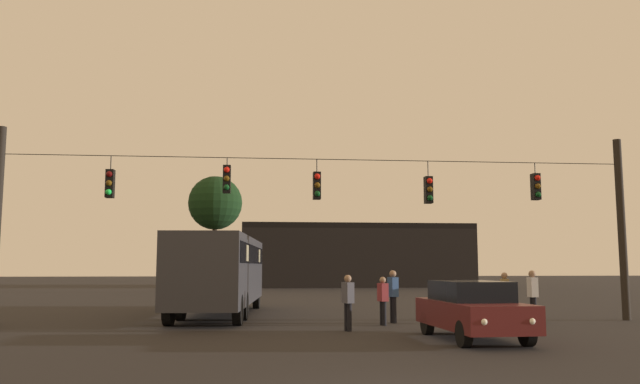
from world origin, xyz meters
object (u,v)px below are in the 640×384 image
at_px(pedestrian_crossing_right, 348,299).
at_px(tree_left_silhouette, 215,203).
at_px(pedestrian_crossing_center, 505,293).
at_px(pedestrian_crossing_left, 383,298).
at_px(pedestrian_near_bus, 393,293).
at_px(city_bus, 221,267).
at_px(pedestrian_trailing, 533,293).
at_px(car_near_right, 472,309).

relative_size(pedestrian_crossing_right, tree_left_silhouette, 0.19).
bearing_deg(tree_left_silhouette, pedestrian_crossing_center, -64.06).
bearing_deg(pedestrian_crossing_left, pedestrian_near_bus, 57.26).
bearing_deg(city_bus, pedestrian_crossing_left, -40.16).
relative_size(pedestrian_near_bus, pedestrian_trailing, 1.00).
bearing_deg(car_near_right, pedestrian_crossing_right, 138.99).
distance_m(city_bus, car_near_right, 11.34).
bearing_deg(pedestrian_trailing, car_near_right, -129.72).
height_order(pedestrian_crossing_right, pedestrian_trailing, pedestrian_trailing).
bearing_deg(tree_left_silhouette, pedestrian_crossing_right, -78.16).
height_order(pedestrian_crossing_center, pedestrian_crossing_right, pedestrian_crossing_center).
xyz_separation_m(pedestrian_near_bus, pedestrian_trailing, (4.66, -0.61, -0.00)).
xyz_separation_m(pedestrian_crossing_left, pedestrian_crossing_right, (-1.39, -1.66, 0.06)).
relative_size(car_near_right, pedestrian_crossing_left, 2.81).
height_order(city_bus, pedestrian_trailing, city_bus).
relative_size(city_bus, pedestrian_crossing_left, 7.14).
bearing_deg(pedestrian_crossing_center, pedestrian_trailing, -73.28).
relative_size(pedestrian_crossing_left, pedestrian_crossing_center, 0.93).
height_order(pedestrian_crossing_center, pedestrian_near_bus, pedestrian_near_bus).
bearing_deg(tree_left_silhouette, pedestrian_crossing_left, -74.57).
distance_m(pedestrian_near_bus, tree_left_silhouette, 27.12).
bearing_deg(pedestrian_crossing_center, city_bus, 163.31).
height_order(pedestrian_crossing_left, pedestrian_crossing_center, pedestrian_crossing_center).
xyz_separation_m(city_bus, tree_left_silhouette, (-1.73, 21.56, 4.63)).
relative_size(pedestrian_crossing_left, pedestrian_crossing_right, 0.95).
height_order(city_bus, pedestrian_crossing_right, city_bus).
xyz_separation_m(city_bus, pedestrian_crossing_center, (10.25, -3.07, -0.91)).
xyz_separation_m(pedestrian_crossing_left, pedestrian_crossing_center, (4.75, 1.57, 0.08)).
relative_size(car_near_right, pedestrian_crossing_center, 2.61).
relative_size(city_bus, pedestrian_near_bus, 6.31).
xyz_separation_m(pedestrian_crossing_right, tree_left_silhouette, (-5.84, 27.86, 5.56)).
height_order(pedestrian_near_bus, tree_left_silhouette, tree_left_silhouette).
xyz_separation_m(pedestrian_trailing, tree_left_silhouette, (-12.40, 26.01, 5.49)).
bearing_deg(car_near_right, pedestrian_trailing, 50.28).
distance_m(car_near_right, pedestrian_near_bus, 5.10).
relative_size(car_near_right, pedestrian_near_bus, 2.48).
bearing_deg(city_bus, pedestrian_crossing_center, -16.69).
bearing_deg(tree_left_silhouette, pedestrian_trailing, -64.52).
xyz_separation_m(pedestrian_crossing_center, pedestrian_near_bus, (-4.24, -0.77, 0.06)).
xyz_separation_m(pedestrian_crossing_left, tree_left_silhouette, (-7.23, 26.20, 5.62)).
height_order(car_near_right, pedestrian_near_bus, pedestrian_near_bus).
distance_m(pedestrian_crossing_right, tree_left_silhouette, 29.00).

